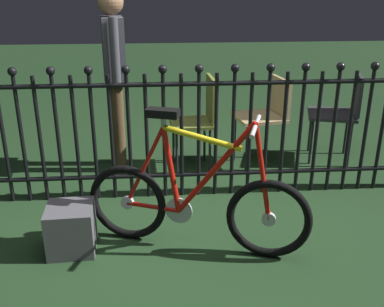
{
  "coord_description": "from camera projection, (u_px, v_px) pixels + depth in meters",
  "views": [
    {
      "loc": [
        -0.23,
        -2.65,
        1.67
      ],
      "look_at": [
        -0.0,
        0.21,
        0.55
      ],
      "focal_mm": 42.12,
      "sensor_mm": 36.0,
      "label": 1
    }
  ],
  "objects": [
    {
      "name": "ground_plane",
      "position": [
        194.0,
        239.0,
        3.08
      ],
      "size": [
        20.0,
        20.0,
        0.0
      ],
      "primitive_type": "plane",
      "color": "#1C361B"
    },
    {
      "name": "iron_fence",
      "position": [
        178.0,
        129.0,
        3.51
      ],
      "size": [
        4.23,
        0.07,
        1.11
      ],
      "color": "black",
      "rests_on": "ground"
    },
    {
      "name": "bicycle",
      "position": [
        195.0,
        203.0,
        2.88
      ],
      "size": [
        1.41,
        0.56,
        0.93
      ],
      "color": "black",
      "rests_on": "ground"
    },
    {
      "name": "chair_charcoal",
      "position": [
        342.0,
        108.0,
        4.26
      ],
      "size": [
        0.55,
        0.54,
        0.84
      ],
      "color": "black",
      "rests_on": "ground"
    },
    {
      "name": "chair_tan",
      "position": [
        267.0,
        112.0,
        4.13
      ],
      "size": [
        0.48,
        0.48,
        0.83
      ],
      "color": "black",
      "rests_on": "ground"
    },
    {
      "name": "chair_olive",
      "position": [
        200.0,
        115.0,
        4.07
      ],
      "size": [
        0.4,
        0.39,
        0.86
      ],
      "color": "black",
      "rests_on": "ground"
    },
    {
      "name": "person_visitor",
      "position": [
        114.0,
        67.0,
        3.92
      ],
      "size": [
        0.22,
        0.47,
        1.59
      ],
      "color": "#4C3823",
      "rests_on": "ground"
    },
    {
      "name": "display_crate",
      "position": [
        71.0,
        229.0,
        2.91
      ],
      "size": [
        0.31,
        0.31,
        0.31
      ],
      "primitive_type": "cube",
      "rotation": [
        0.0,
        0.0,
        0.05
      ],
      "color": "#4C4C51",
      "rests_on": "ground"
    }
  ]
}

